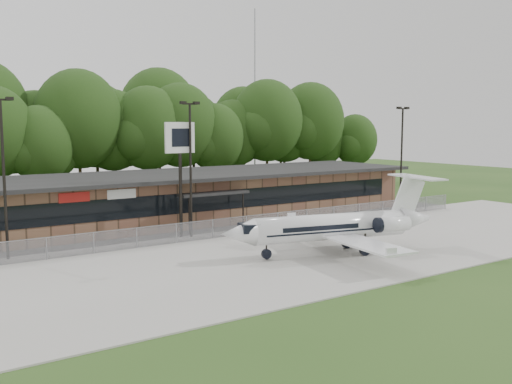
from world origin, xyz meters
TOP-DOWN VIEW (x-y plane):
  - ground at (0.00, 0.00)m, footprint 160.00×160.00m
  - apron at (0.00, 8.00)m, footprint 64.00×18.00m
  - parking_lot at (0.00, 19.50)m, footprint 50.00×9.00m
  - terminal at (-0.00, 23.94)m, footprint 41.00×11.65m
  - fence at (0.00, 15.00)m, footprint 46.00×0.04m
  - treeline at (0.00, 42.00)m, footprint 72.00×12.00m
  - radio_mast at (22.00, 48.00)m, footprint 0.20×0.20m
  - light_pole_left at (-18.00, 16.50)m, footprint 1.55×0.30m
  - light_pole_mid at (-5.00, 16.50)m, footprint 1.55×0.30m
  - light_pole_right at (18.00, 16.50)m, footprint 1.55×0.30m
  - business_jet at (0.32, 6.05)m, footprint 15.16×13.64m
  - pole_sign at (-5.71, 16.79)m, footprint 2.29×0.41m

SIDE VIEW (x-z plane):
  - ground at x=0.00m, z-range 0.00..0.00m
  - parking_lot at x=0.00m, z-range 0.00..0.06m
  - apron at x=0.00m, z-range 0.00..0.08m
  - fence at x=0.00m, z-range 0.02..1.54m
  - business_jet at x=0.32m, z-range -0.73..4.40m
  - terminal at x=0.00m, z-range 0.03..4.33m
  - light_pole_left at x=-18.00m, z-range 0.86..11.09m
  - light_pole_mid at x=-5.00m, z-range 0.86..11.09m
  - light_pole_right at x=18.00m, z-range 0.86..11.09m
  - pole_sign at x=-5.71m, z-range 2.31..11.02m
  - treeline at x=0.00m, z-range 0.00..15.00m
  - radio_mast at x=22.00m, z-range 0.00..25.00m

